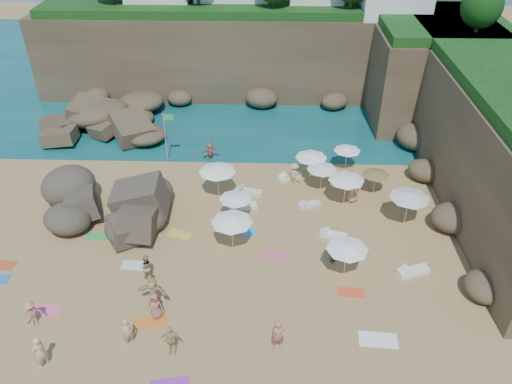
{
  "coord_description": "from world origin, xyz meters",
  "views": [
    {
      "loc": [
        2.83,
        -24.15,
        20.68
      ],
      "look_at": [
        2.0,
        3.0,
        2.0
      ],
      "focal_mm": 35.0,
      "sensor_mm": 36.0,
      "label": 1
    }
  ],
  "objects_px": {
    "person_stand_2": "(294,174)",
    "person_stand_3": "(333,252)",
    "person_stand_4": "(353,190)",
    "person_stand_1": "(146,267)",
    "rock_outcrop": "(106,217)",
    "parasol_2": "(347,149)",
    "person_stand_0": "(128,332)",
    "person_stand_6": "(39,352)",
    "flag_pole": "(166,131)",
    "parasol_1": "(347,178)",
    "parasol_0": "(217,169)",
    "person_stand_5": "(210,151)",
    "lounger_0": "(290,177)"
  },
  "relations": [
    {
      "from": "person_stand_2",
      "to": "parasol_1",
      "type": "bearing_deg",
      "value": 171.49
    },
    {
      "from": "person_stand_1",
      "to": "rock_outcrop",
      "type": "bearing_deg",
      "value": -59.96
    },
    {
      "from": "rock_outcrop",
      "to": "parasol_2",
      "type": "height_order",
      "value": "parasol_2"
    },
    {
      "from": "parasol_1",
      "to": "person_stand_0",
      "type": "distance_m",
      "value": 17.54
    },
    {
      "from": "person_stand_1",
      "to": "person_stand_6",
      "type": "distance_m",
      "value": 7.23
    },
    {
      "from": "person_stand_6",
      "to": "flag_pole",
      "type": "bearing_deg",
      "value": -160.12
    },
    {
      "from": "parasol_2",
      "to": "flag_pole",
      "type": "bearing_deg",
      "value": 176.81
    },
    {
      "from": "rock_outcrop",
      "to": "parasol_0",
      "type": "height_order",
      "value": "parasol_0"
    },
    {
      "from": "person_stand_4",
      "to": "person_stand_5",
      "type": "xyz_separation_m",
      "value": [
        -10.66,
        5.57,
        -0.19
      ]
    },
    {
      "from": "person_stand_5",
      "to": "person_stand_2",
      "type": "bearing_deg",
      "value": -51.7
    },
    {
      "from": "rock_outcrop",
      "to": "person_stand_0",
      "type": "xyz_separation_m",
      "value": [
        4.19,
        -10.43,
        0.85
      ]
    },
    {
      "from": "flag_pole",
      "to": "parasol_1",
      "type": "relative_size",
      "value": 1.68
    },
    {
      "from": "parasol_2",
      "to": "lounger_0",
      "type": "distance_m",
      "value": 4.94
    },
    {
      "from": "lounger_0",
      "to": "person_stand_2",
      "type": "bearing_deg",
      "value": -95.28
    },
    {
      "from": "parasol_0",
      "to": "lounger_0",
      "type": "bearing_deg",
      "value": 25.46
    },
    {
      "from": "rock_outcrop",
      "to": "person_stand_1",
      "type": "height_order",
      "value": "person_stand_1"
    },
    {
      "from": "parasol_0",
      "to": "person_stand_1",
      "type": "xyz_separation_m",
      "value": [
        -3.37,
        -8.45,
        -1.45
      ]
    },
    {
      "from": "parasol_2",
      "to": "person_stand_5",
      "type": "distance_m",
      "value": 10.83
    },
    {
      "from": "person_stand_1",
      "to": "person_stand_6",
      "type": "height_order",
      "value": "person_stand_6"
    },
    {
      "from": "person_stand_0",
      "to": "person_stand_5",
      "type": "relative_size",
      "value": 1.09
    },
    {
      "from": "parasol_2",
      "to": "person_stand_6",
      "type": "relative_size",
      "value": 1.06
    },
    {
      "from": "person_stand_0",
      "to": "person_stand_3",
      "type": "bearing_deg",
      "value": -9.32
    },
    {
      "from": "parasol_1",
      "to": "parasol_0",
      "type": "bearing_deg",
      "value": 175.69
    },
    {
      "from": "parasol_2",
      "to": "person_stand_3",
      "type": "height_order",
      "value": "parasol_2"
    },
    {
      "from": "flag_pole",
      "to": "person_stand_3",
      "type": "height_order",
      "value": "flag_pole"
    },
    {
      "from": "person_stand_6",
      "to": "person_stand_5",
      "type": "bearing_deg",
      "value": -168.99
    },
    {
      "from": "person_stand_4",
      "to": "person_stand_5",
      "type": "relative_size",
      "value": 1.24
    },
    {
      "from": "parasol_2",
      "to": "person_stand_2",
      "type": "bearing_deg",
      "value": -151.15
    },
    {
      "from": "person_stand_4",
      "to": "parasol_1",
      "type": "bearing_deg",
      "value": -136.88
    },
    {
      "from": "parasol_0",
      "to": "person_stand_1",
      "type": "height_order",
      "value": "parasol_0"
    },
    {
      "from": "parasol_1",
      "to": "lounger_0",
      "type": "xyz_separation_m",
      "value": [
        -3.73,
        3.15,
        -2.02
      ]
    },
    {
      "from": "person_stand_3",
      "to": "person_stand_1",
      "type": "bearing_deg",
      "value": 131.3
    },
    {
      "from": "person_stand_4",
      "to": "person_stand_6",
      "type": "xyz_separation_m",
      "value": [
        -16.68,
        -14.19,
        0.0
      ]
    },
    {
      "from": "rock_outcrop",
      "to": "person_stand_0",
      "type": "bearing_deg",
      "value": -68.13
    },
    {
      "from": "parasol_1",
      "to": "lounger_0",
      "type": "height_order",
      "value": "parasol_1"
    },
    {
      "from": "person_stand_0",
      "to": "person_stand_1",
      "type": "distance_m",
      "value": 4.75
    },
    {
      "from": "person_stand_4",
      "to": "person_stand_2",
      "type": "bearing_deg",
      "value": 170.6
    },
    {
      "from": "person_stand_1",
      "to": "person_stand_4",
      "type": "xyz_separation_m",
      "value": [
        12.89,
        8.04,
        0.14
      ]
    },
    {
      "from": "parasol_0",
      "to": "parasol_2",
      "type": "bearing_deg",
      "value": 22.82
    },
    {
      "from": "parasol_0",
      "to": "person_stand_3",
      "type": "xyz_separation_m",
      "value": [
        7.54,
        -6.74,
        -1.54
      ]
    },
    {
      "from": "parasol_2",
      "to": "person_stand_5",
      "type": "height_order",
      "value": "parasol_2"
    },
    {
      "from": "flag_pole",
      "to": "parasol_0",
      "type": "relative_size",
      "value": 1.59
    },
    {
      "from": "parasol_0",
      "to": "person_stand_3",
      "type": "relative_size",
      "value": 1.77
    },
    {
      "from": "rock_outcrop",
      "to": "lounger_0",
      "type": "bearing_deg",
      "value": 22.5
    },
    {
      "from": "rock_outcrop",
      "to": "parasol_0",
      "type": "bearing_deg",
      "value": 20.36
    },
    {
      "from": "person_stand_5",
      "to": "lounger_0",
      "type": "bearing_deg",
      "value": -47.62
    },
    {
      "from": "person_stand_5",
      "to": "person_stand_1",
      "type": "bearing_deg",
      "value": -124.01
    },
    {
      "from": "person_stand_2",
      "to": "person_stand_3",
      "type": "xyz_separation_m",
      "value": [
        2.05,
        -8.52,
        -0.12
      ]
    },
    {
      "from": "rock_outcrop",
      "to": "person_stand_6",
      "type": "distance_m",
      "value": 11.88
    },
    {
      "from": "person_stand_4",
      "to": "parasol_0",
      "type": "bearing_deg",
      "value": -163.36
    }
  ]
}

